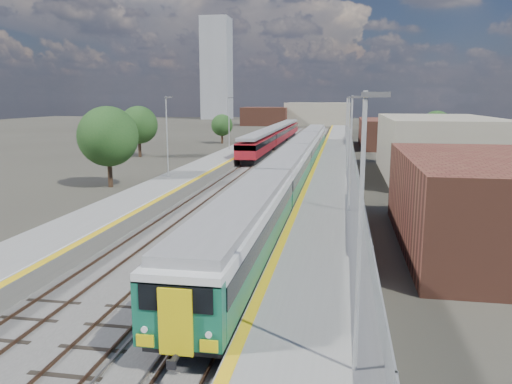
# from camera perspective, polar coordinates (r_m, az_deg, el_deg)

# --- Properties ---
(ground) EXTENTS (320.00, 320.00, 0.00)m
(ground) POSITION_cam_1_polar(r_m,az_deg,el_deg) (61.66, 4.13, 2.86)
(ground) COLOR #47443A
(ground) RESTS_ON ground
(ballast_bed) EXTENTS (10.50, 155.00, 0.06)m
(ballast_bed) POSITION_cam_1_polar(r_m,az_deg,el_deg) (64.37, 2.36, 3.24)
(ballast_bed) COLOR #565451
(ballast_bed) RESTS_ON ground
(tracks) EXTENTS (8.96, 160.00, 0.17)m
(tracks) POSITION_cam_1_polar(r_m,az_deg,el_deg) (65.94, 3.07, 3.48)
(tracks) COLOR #4C3323
(tracks) RESTS_ON ground
(platform_right) EXTENTS (4.70, 155.00, 8.52)m
(platform_right) POSITION_cam_1_polar(r_m,az_deg,el_deg) (63.76, 9.10, 3.50)
(platform_right) COLOR slate
(platform_right) RESTS_ON ground
(platform_left) EXTENTS (4.30, 155.00, 8.52)m
(platform_left) POSITION_cam_1_polar(r_m,az_deg,el_deg) (65.53, -3.55, 3.79)
(platform_left) COLOR slate
(platform_left) RESTS_ON ground
(buildings) EXTENTS (72.00, 185.50, 40.00)m
(buildings) POSITION_cam_1_polar(r_m,az_deg,el_deg) (151.35, 0.69, 11.55)
(buildings) COLOR brown
(buildings) RESTS_ON ground
(green_train) EXTENTS (2.80, 77.96, 3.08)m
(green_train) POSITION_cam_1_polar(r_m,az_deg,el_deg) (52.41, 4.80, 3.87)
(green_train) COLOR black
(green_train) RESTS_ON ground
(red_train) EXTENTS (2.74, 55.65, 3.46)m
(red_train) POSITION_cam_1_polar(r_m,az_deg,el_deg) (87.50, 2.26, 6.53)
(red_train) COLOR black
(red_train) RESTS_ON ground
(tree_a) EXTENTS (5.64, 5.64, 7.64)m
(tree_a) POSITION_cam_1_polar(r_m,az_deg,el_deg) (48.95, -16.55, 6.10)
(tree_a) COLOR #382619
(tree_a) RESTS_ON ground
(tree_b) EXTENTS (5.38, 5.38, 7.29)m
(tree_b) POSITION_cam_1_polar(r_m,az_deg,el_deg) (73.72, -13.25, 7.47)
(tree_b) COLOR #382619
(tree_b) RESTS_ON ground
(tree_c) EXTENTS (4.01, 4.01, 5.43)m
(tree_c) POSITION_cam_1_polar(r_m,az_deg,el_deg) (93.78, -3.91, 7.63)
(tree_c) COLOR #382619
(tree_c) RESTS_ON ground
(tree_d) EXTENTS (4.76, 4.76, 6.45)m
(tree_d) POSITION_cam_1_polar(r_m,az_deg,el_deg) (84.35, 19.92, 7.12)
(tree_d) COLOR #382619
(tree_d) RESTS_ON ground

